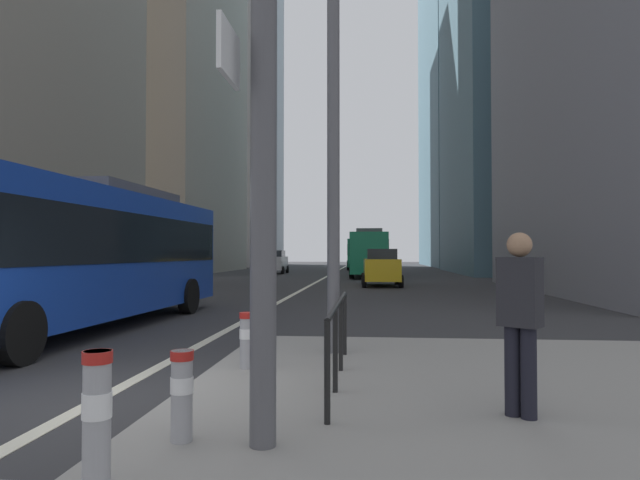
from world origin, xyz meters
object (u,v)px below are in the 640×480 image
at_px(city_bus_blue_oncoming, 79,248).
at_px(city_bus_red_receding, 370,252).
at_px(pedestrian_waiting, 520,313).
at_px(street_lamp_post, 333,33).
at_px(car_receding_near, 381,267).
at_px(bollard_right, 182,390).
at_px(bollard_back, 246,337).
at_px(car_oncoming_mid, 274,262).
at_px(bollard_left, 97,414).
at_px(city_bus_red_distant, 361,252).

xyz_separation_m(city_bus_blue_oncoming, city_bus_red_receding, (6.42, 28.63, -0.00)).
bearing_deg(pedestrian_waiting, street_lamp_post, 122.12).
relative_size(city_bus_red_receding, car_receding_near, 2.50).
xyz_separation_m(street_lamp_post, bollard_right, (-1.00, -4.19, -4.71)).
bearing_deg(bollard_back, city_bus_blue_oncoming, 138.42).
bearing_deg(car_receding_near, pedestrian_waiting, -87.83).
height_order(city_bus_blue_oncoming, car_oncoming_mid, city_bus_blue_oncoming).
xyz_separation_m(city_bus_red_receding, street_lamp_post, (-0.53, -31.58, 3.45)).
height_order(city_bus_red_receding, pedestrian_waiting, city_bus_red_receding).
distance_m(car_receding_near, bollard_right, 24.38).
xyz_separation_m(bollard_left, pedestrian_waiting, (3.24, 1.99, 0.48)).
distance_m(city_bus_blue_oncoming, pedestrian_waiting, 10.08).
bearing_deg(car_oncoming_mid, bollard_left, -81.51).
bearing_deg(pedestrian_waiting, bollard_right, -162.55).
relative_size(city_bus_red_receding, bollard_right, 13.98).
xyz_separation_m(city_bus_red_receding, bollard_right, (-1.53, -35.77, -1.26)).
height_order(bollard_left, bollard_back, bollard_left).
bearing_deg(car_oncoming_mid, car_receding_near, -62.79).
distance_m(street_lamp_post, pedestrian_waiting, 5.63).
distance_m(bollard_right, pedestrian_waiting, 3.23).
bearing_deg(car_receding_near, bollard_back, -96.04).
bearing_deg(street_lamp_post, pedestrian_waiting, -57.88).
height_order(car_receding_near, bollard_right, car_receding_near).
xyz_separation_m(city_bus_red_receding, car_oncoming_mid, (-8.04, 5.34, -0.85)).
bearing_deg(bollard_back, bollard_right, -87.75).
xyz_separation_m(city_bus_red_distant, bollard_back, (-0.65, -50.74, -1.26)).
height_order(city_bus_blue_oncoming, bollard_right, city_bus_blue_oncoming).
distance_m(bollard_left, pedestrian_waiting, 3.83).
distance_m(city_bus_blue_oncoming, street_lamp_post, 7.43).
height_order(bollard_right, pedestrian_waiting, pedestrian_waiting).
xyz_separation_m(city_bus_red_receding, city_bus_red_distant, (-1.00, 17.87, 0.00)).
distance_m(car_oncoming_mid, bollard_back, 38.74).
distance_m(city_bus_red_receding, street_lamp_post, 31.77).
bearing_deg(street_lamp_post, city_bus_red_receding, 89.03).
bearing_deg(city_bus_blue_oncoming, city_bus_red_receding, 77.35).
relative_size(car_oncoming_mid, street_lamp_post, 0.52).
height_order(city_bus_blue_oncoming, bollard_left, city_bus_blue_oncoming).
height_order(street_lamp_post, bollard_right, street_lamp_post).
bearing_deg(bollard_back, car_oncoming_mid, 99.50).
relative_size(bollard_left, bollard_right, 1.23).
distance_m(city_bus_red_receding, pedestrian_waiting, 34.85).
distance_m(city_bus_red_distant, pedestrian_waiting, 52.75).
height_order(city_bus_red_receding, bollard_back, city_bus_red_receding).
xyz_separation_m(street_lamp_post, bollard_back, (-1.11, -1.29, -4.70)).
relative_size(city_bus_red_distant, bollard_right, 15.28).
height_order(car_oncoming_mid, car_receding_near, same).
xyz_separation_m(car_oncoming_mid, bollard_right, (6.51, -41.11, -0.41)).
distance_m(city_bus_red_receding, car_oncoming_mid, 9.69).
bearing_deg(bollard_back, bollard_left, -91.42).
xyz_separation_m(street_lamp_post, pedestrian_waiting, (2.03, -3.24, -4.13)).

